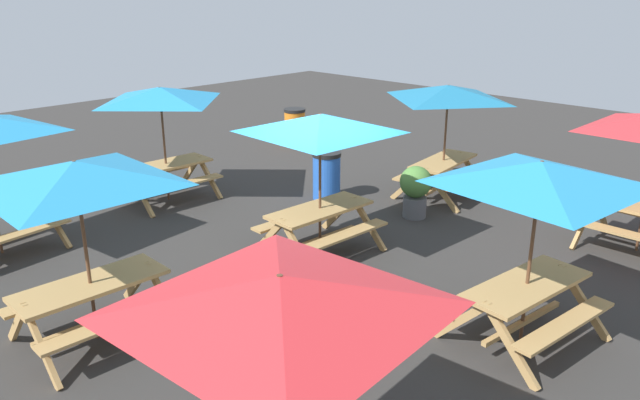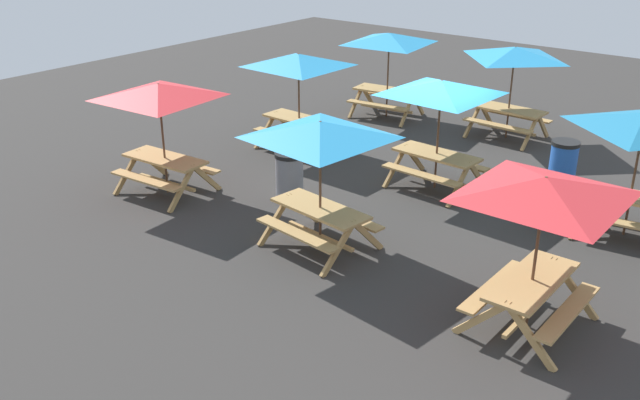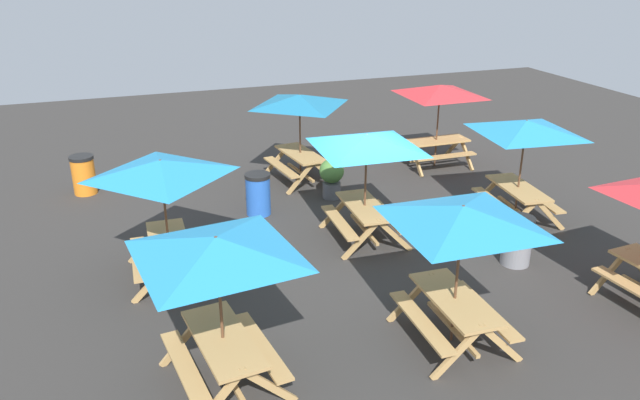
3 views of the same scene
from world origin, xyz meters
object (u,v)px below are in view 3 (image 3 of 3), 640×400
Objects in this scene: picnic_table_4 at (462,225)px; picnic_table_6 at (162,177)px; picnic_table_3 at (440,96)px; trash_bin_blue at (258,194)px; trash_bin_orange at (84,175)px; picnic_table_1 at (366,149)px; picnic_table_0 at (525,134)px; trash_bin_gray at (517,240)px; potted_plant_0 at (332,176)px; picnic_table_7 at (300,107)px; picnic_table_5 at (217,258)px.

picnic_table_6 is at bearing 49.26° from picnic_table_4.
trash_bin_blue is at bearing 16.81° from picnic_table_3.
picnic_table_4 is 2.88× the size of trash_bin_orange.
picnic_table_0 is at bearing -89.87° from picnic_table_1.
trash_bin_gray is 0.99× the size of potted_plant_0.
picnic_table_7 is 6.54m from trash_bin_gray.
picnic_table_3 is 8.75m from picnic_table_6.
trash_bin_gray is at bearing 151.02° from picnic_table_0.
picnic_table_7 is 2.38× the size of trash_bin_gray.
trash_bin_gray is 4.92m from potted_plant_0.
picnic_table_4 is 2.88× the size of trash_bin_blue.
picnic_table_6 is at bearing -1.40° from picnic_table_5.
picnic_table_0 reaches higher than potted_plant_0.
picnic_table_7 is at bearing 50.48° from picnic_table_0.
trash_bin_blue is (-1.65, 5.53, -1.49)m from picnic_table_3.
picnic_table_4 is 1.21× the size of picnic_table_6.
picnic_table_1 is at bearing -84.43° from picnic_table_6.
picnic_table_5 is 1.20× the size of picnic_table_6.
potted_plant_0 is (2.58, 3.49, -1.42)m from picnic_table_0.
picnic_table_5 is at bearing -172.69° from picnic_table_6.
trash_bin_orange is at bearing 67.65° from potted_plant_0.
picnic_table_6 is (-3.95, 7.81, 0.00)m from picnic_table_3.
picnic_table_1 is 2.88× the size of trash_bin_gray.
picnic_table_1 is 1.01× the size of picnic_table_5.
picnic_table_0 is 2.83× the size of potted_plant_0.
picnic_table_6 reaches higher than trash_bin_gray.
picnic_table_0 is 4.57m from potted_plant_0.
trash_bin_orange and trash_bin_blue have the same top height.
picnic_table_6 is 2.38× the size of trash_bin_gray.
picnic_table_4 reaches higher than potted_plant_0.
picnic_table_5 is at bearing 147.42° from potted_plant_0.
picnic_table_0 is at bearing -71.57° from picnic_table_5.
potted_plant_0 reaches higher than trash_bin_orange.
picnic_table_0 is at bearing 88.77° from picnic_table_3.
picnic_table_1 and picnic_table_5 have the same top height.
picnic_table_3 reaches higher than trash_bin_gray.
trash_bin_orange is at bearing -6.36° from picnic_table_3.
picnic_table_4 is 10.25m from trash_bin_orange.
picnic_table_3 is 2.89× the size of trash_bin_orange.
picnic_table_0 is 0.99× the size of picnic_table_1.
trash_bin_orange is at bearing 52.35° from picnic_table_1.
picnic_table_3 is at bearing -25.64° from picnic_table_4.
picnic_table_3 is 1.00× the size of picnic_table_4.
picnic_table_5 is 2.86× the size of trash_bin_orange.
trash_bin_blue is (2.03, 1.77, -1.49)m from picnic_table_1.
potted_plant_0 is at bearing 19.79° from picnic_table_3.
trash_bin_blue is at bearing 17.19° from picnic_table_4.
potted_plant_0 is (6.25, -0.33, -1.42)m from picnic_table_4.
picnic_table_7 reaches higher than trash_bin_gray.
picnic_table_1 is at bearing 93.99° from picnic_table_0.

